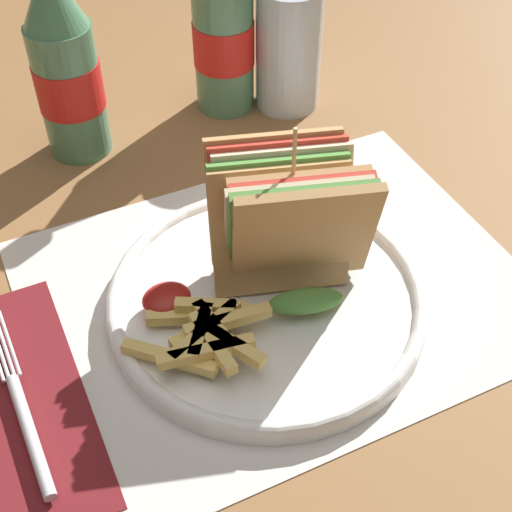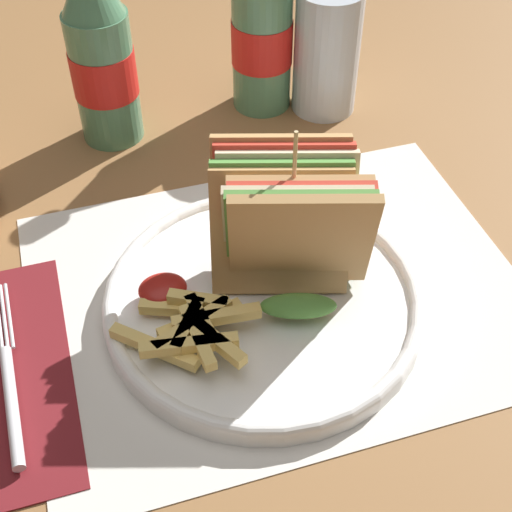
% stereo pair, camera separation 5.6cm
% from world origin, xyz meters
% --- Properties ---
extents(ground_plane, '(4.00, 4.00, 0.00)m').
position_xyz_m(ground_plane, '(0.00, 0.00, 0.00)').
color(ground_plane, olive).
extents(placemat, '(0.40, 0.31, 0.00)m').
position_xyz_m(placemat, '(-0.01, 0.00, 0.00)').
color(placemat, silver).
rests_on(placemat, ground_plane).
extents(plate_main, '(0.25, 0.25, 0.02)m').
position_xyz_m(plate_main, '(-0.03, -0.01, 0.01)').
color(plate_main, white).
rests_on(plate_main, ground_plane).
extents(club_sandwich, '(0.13, 0.12, 0.14)m').
position_xyz_m(club_sandwich, '(-0.00, 0.00, 0.07)').
color(club_sandwich, tan).
rests_on(club_sandwich, plate_main).
extents(fries_pile, '(0.11, 0.09, 0.02)m').
position_xyz_m(fries_pile, '(-0.09, -0.04, 0.03)').
color(fries_pile, '#E5C166').
rests_on(fries_pile, plate_main).
extents(ketchup_blob, '(0.04, 0.03, 0.01)m').
position_xyz_m(ketchup_blob, '(-0.10, 0.01, 0.03)').
color(ketchup_blob, maroon).
rests_on(ketchup_blob, plate_main).
extents(fork, '(0.02, 0.17, 0.01)m').
position_xyz_m(fork, '(-0.22, -0.04, 0.01)').
color(fork, silver).
rests_on(fork, napkin).
extents(coke_bottle_near, '(0.06, 0.06, 0.21)m').
position_xyz_m(coke_bottle_near, '(-0.10, 0.26, 0.09)').
color(coke_bottle_near, '#4C7F5B').
rests_on(coke_bottle_near, ground_plane).
extents(coke_bottle_far, '(0.06, 0.06, 0.21)m').
position_xyz_m(coke_bottle_far, '(0.06, 0.27, 0.09)').
color(coke_bottle_far, '#4C7F5B').
rests_on(coke_bottle_far, ground_plane).
extents(glass_near, '(0.07, 0.07, 0.13)m').
position_xyz_m(glass_near, '(0.12, 0.25, 0.06)').
color(glass_near, silver).
rests_on(glass_near, ground_plane).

